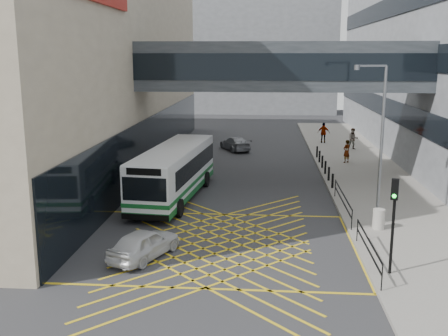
% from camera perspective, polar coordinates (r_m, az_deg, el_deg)
% --- Properties ---
extents(ground, '(120.00, 120.00, 0.00)m').
position_cam_1_polar(ground, '(23.34, -0.77, -8.33)').
color(ground, '#333335').
extents(building_far, '(28.00, 16.00, 18.00)m').
position_cam_1_polar(building_far, '(81.88, 1.69, 12.71)').
color(building_far, gray).
rests_on(building_far, ground).
extents(skybridge, '(20.00, 4.10, 3.00)m').
position_cam_1_polar(skybridge, '(33.80, 6.25, 10.94)').
color(skybridge, '#353A3F').
rests_on(skybridge, ground).
extents(pavement, '(6.00, 54.00, 0.16)m').
position_cam_1_polar(pavement, '(38.30, 14.87, -0.46)').
color(pavement, gray).
rests_on(pavement, ground).
extents(box_junction, '(12.00, 9.00, 0.01)m').
position_cam_1_polar(box_junction, '(23.34, -0.77, -8.32)').
color(box_junction, gold).
rests_on(box_junction, ground).
extents(bus, '(3.54, 10.87, 2.99)m').
position_cam_1_polar(bus, '(30.50, -5.38, -0.33)').
color(bus, silver).
rests_on(bus, ground).
extents(car_white, '(3.03, 4.23, 1.25)m').
position_cam_1_polar(car_white, '(21.93, -8.69, -8.10)').
color(car_white, silver).
rests_on(car_white, ground).
extents(car_dark, '(1.75, 4.46, 1.39)m').
position_cam_1_polar(car_dark, '(34.65, -4.30, -0.34)').
color(car_dark, black).
rests_on(car_dark, ground).
extents(car_silver, '(3.26, 4.40, 1.26)m').
position_cam_1_polar(car_silver, '(46.07, 1.22, 2.72)').
color(car_silver, gray).
rests_on(car_silver, ground).
extents(traffic_light, '(0.30, 0.44, 3.68)m').
position_cam_1_polar(traffic_light, '(20.13, 17.98, -4.63)').
color(traffic_light, black).
rests_on(traffic_light, pavement).
extents(street_lamp, '(1.71, 0.65, 7.58)m').
position_cam_1_polar(street_lamp, '(26.74, 16.51, 3.72)').
color(street_lamp, slate).
rests_on(street_lamp, pavement).
extents(litter_bin, '(0.55, 0.55, 0.96)m').
position_cam_1_polar(litter_bin, '(25.78, 16.48, -5.34)').
color(litter_bin, '#ADA89E').
rests_on(litter_bin, pavement).
extents(kerb_railings, '(0.05, 12.54, 1.00)m').
position_cam_1_polar(kerb_railings, '(25.00, 13.85, -5.16)').
color(kerb_railings, black).
rests_on(kerb_railings, pavement).
extents(bollards, '(0.14, 10.14, 0.90)m').
position_cam_1_polar(bollards, '(37.78, 10.81, 0.39)').
color(bollards, black).
rests_on(bollards, pavement).
extents(pedestrian_a, '(0.85, 0.82, 1.74)m').
position_cam_1_polar(pedestrian_a, '(40.94, 13.20, 1.78)').
color(pedestrian_a, gray).
rests_on(pedestrian_a, pavement).
extents(pedestrian_b, '(0.90, 0.52, 1.84)m').
position_cam_1_polar(pedestrian_b, '(46.92, 13.88, 3.10)').
color(pedestrian_b, gray).
rests_on(pedestrian_b, pavement).
extents(pedestrian_c, '(1.19, 0.70, 1.90)m').
position_cam_1_polar(pedestrian_c, '(49.86, 10.79, 3.78)').
color(pedestrian_c, gray).
rests_on(pedestrian_c, pavement).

